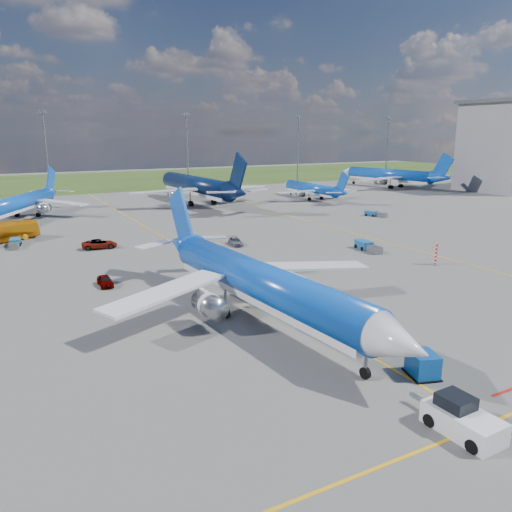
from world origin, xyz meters
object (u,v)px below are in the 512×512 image
main_airliner (261,320)px  service_car_c (236,242)px  service_car_b (100,244)px  baggage_tug_c (15,244)px  uld_container (423,364)px  baggage_tug_e (375,214)px  bg_jet_nnw (23,219)px  baggage_tug_w (367,247)px  bg_jet_ne (311,199)px  bg_jet_n (197,204)px  bg_jet_ene (388,187)px  apron_bus (3,232)px  warning_post (436,254)px  service_car_a (105,281)px  pushback_tug (462,419)px

main_airliner → service_car_c: main_airliner is taller
service_car_b → baggage_tug_c: bearing=61.1°
uld_container → baggage_tug_e: bearing=69.3°
bg_jet_nnw → baggage_tug_w: (42.92, -54.58, 0.58)m
service_car_b → uld_container: bearing=-162.6°
main_airliner → uld_container: (4.93, -14.85, 0.87)m
bg_jet_ne → baggage_tug_w: size_ratio=5.34×
bg_jet_n → baggage_tug_c: size_ratio=9.51×
bg_jet_ne → uld_container: bg_jet_ne is taller
bg_jet_n → bg_jet_ene: bg_jet_n is taller
apron_bus → baggage_tug_w: (47.09, -31.56, -0.99)m
bg_jet_nnw → service_car_b: bg_jet_nnw is taller
apron_bus → baggage_tug_e: bearing=-125.6°
warning_post → service_car_a: size_ratio=0.85×
bg_jet_ene → service_car_c: bg_jet_ene is taller
main_airliner → uld_container: size_ratio=18.41×
bg_jet_nnw → bg_jet_n: bg_jet_n is taller
bg_jet_n → baggage_tug_c: 52.31m
bg_jet_n → baggage_tug_w: size_ratio=8.58×
bg_jet_nnw → baggage_tug_c: bearing=-66.9°
bg_jet_n → main_airliner: bg_jet_n is taller
uld_container → baggage_tug_w: size_ratio=0.39×
bg_jet_ne → baggage_tug_e: (-3.99, -29.20, 0.49)m
main_airliner → service_car_a: 20.55m
bg_jet_ene → uld_container: 129.74m
bg_jet_n → bg_jet_ene: size_ratio=1.15×
pushback_tug → service_car_c: size_ratio=1.56×
service_car_a → baggage_tug_e: size_ratio=0.75×
bg_jet_n → pushback_tug: (-21.85, -96.69, 0.84)m
service_car_a → service_car_b: bearing=81.2°
warning_post → baggage_tug_e: 38.86m
apron_bus → bg_jet_nnw: bearing=-38.9°
main_airliner → baggage_tug_e: size_ratio=8.39×
bg_jet_nnw → bg_jet_n: 39.28m
service_car_a → service_car_c: bearing=29.1°
bg_jet_nnw → baggage_tug_w: size_ratio=6.27×
service_car_b → baggage_tug_c: (-11.15, 7.28, -0.19)m
baggage_tug_c → service_car_b: bearing=-25.9°
service_car_b → baggage_tug_w: bearing=-115.5°
bg_jet_ne → uld_container: size_ratio=13.88×
service_car_b → bg_jet_ne: bearing=-57.3°
bg_jet_ene → uld_container: size_ratio=19.46×
warning_post → bg_jet_n: (-6.26, 68.90, -1.50)m
bg_jet_n → uld_container: bearing=75.7°
service_car_a → baggage_tug_c: (-7.91, 26.80, -0.08)m
baggage_tug_w → uld_container: bearing=-116.4°
apron_bus → baggage_tug_e: 69.29m
bg_jet_ene → bg_jet_ne: bearing=6.7°
service_car_a → service_car_c: (22.19, 12.04, -0.03)m
bg_jet_n → service_car_b: (-30.77, -38.57, 0.71)m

